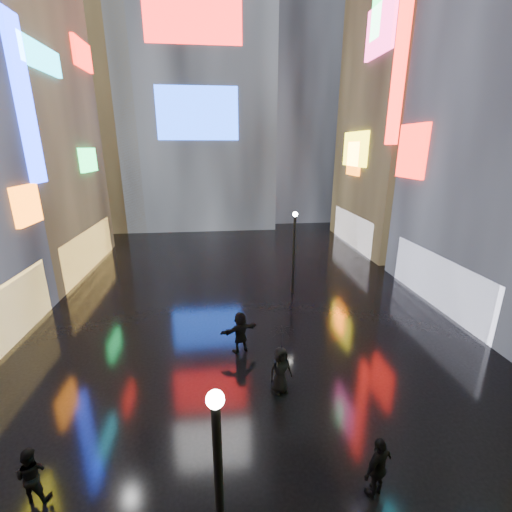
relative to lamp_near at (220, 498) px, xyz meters
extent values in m
plane|color=black|center=(1.49, 15.46, -2.94)|extent=(140.00, 140.00, 0.00)
cube|color=orange|center=(-9.36, 13.78, 3.12)|extent=(0.25, 2.24, 1.94)
cube|color=#1430FF|center=(-9.36, 15.46, 8.06)|extent=(0.25, 1.40, 8.00)
cube|color=#FFC659|center=(-9.61, 21.46, -1.44)|extent=(0.20, 10.00, 3.00)
cube|color=#1BFA61|center=(-9.36, 23.28, 4.97)|extent=(0.25, 3.00, 1.71)
cube|color=#1AD5FF|center=(-9.36, 18.07, 10.66)|extent=(0.25, 4.84, 1.37)
cube|color=#FF140C|center=(-9.36, 25.16, 12.36)|extent=(0.25, 3.32, 1.94)
cube|color=white|center=(12.59, 12.46, -1.44)|extent=(0.20, 9.00, 3.00)
cube|color=#FF140C|center=(12.34, 16.59, 5.64)|extent=(0.25, 2.99, 3.26)
cube|color=#FF140C|center=(12.34, 19.46, 11.06)|extent=(0.25, 1.40, 10.00)
cube|color=black|center=(17.49, 25.46, 11.06)|extent=(10.00, 12.00, 28.00)
cube|color=white|center=(12.59, 25.46, -1.44)|extent=(0.20, 9.00, 3.00)
cube|color=yellow|center=(12.34, 25.78, 5.71)|extent=(0.25, 4.92, 2.91)
cube|color=#FF328B|center=(12.34, 22.97, 14.07)|extent=(0.25, 4.36, 3.46)
cube|color=orange|center=(12.34, 25.90, 4.90)|extent=(0.25, 2.63, 2.87)
cube|color=#1BFA61|center=(12.34, 23.65, 14.99)|extent=(0.25, 1.69, 2.90)
cube|color=black|center=(-1.51, 39.46, 18.06)|extent=(16.00, 14.00, 42.00)
cube|color=#FF1414|center=(-1.51, 32.36, 18.06)|extent=(9.00, 0.20, 6.00)
cube|color=#194CFF|center=(-1.51, 32.36, 9.06)|extent=(8.00, 0.20, 5.00)
cube|color=black|center=(10.49, 41.46, 14.06)|extent=(12.00, 12.00, 34.00)
cube|color=black|center=(-12.51, 37.46, 10.06)|extent=(10.00, 10.00, 26.00)
sphere|color=white|center=(0.00, 0.00, 2.11)|extent=(0.30, 0.30, 0.30)
cylinder|color=black|center=(4.69, 15.10, -0.44)|extent=(0.16, 0.16, 5.00)
sphere|color=white|center=(4.69, 15.10, 2.11)|extent=(0.30, 0.30, 0.30)
imported|color=black|center=(-4.88, 2.81, -2.15)|extent=(0.81, 0.65, 1.58)
imported|color=black|center=(4.06, 1.90, -2.04)|extent=(1.14, 0.92, 1.81)
imported|color=black|center=(2.26, 6.18, -2.02)|extent=(1.04, 0.83, 1.84)
imported|color=black|center=(0.96, 9.00, -1.98)|extent=(1.86, 1.17, 1.92)
imported|color=black|center=(2.26, 6.18, -0.67)|extent=(1.24, 1.24, 0.86)
camera|label=1|loc=(0.14, -4.48, 5.90)|focal=24.00mm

